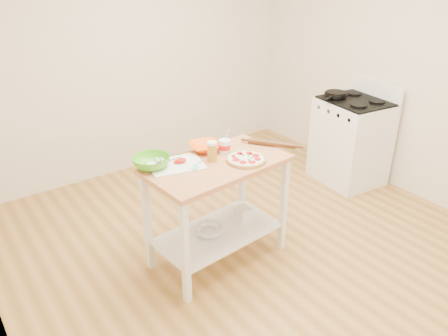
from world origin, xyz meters
TOP-DOWN VIEW (x-y plane):
  - room_shell at (0.00, 0.00)m, footprint 4.04×4.54m
  - prep_island at (-0.34, 0.20)m, footprint 1.15×0.68m
  - gas_stove at (1.69, 0.52)m, footprint 0.68×0.77m
  - skillet at (1.58, 0.71)m, footprint 0.38×0.25m
  - pizza at (-0.15, 0.10)m, footprint 0.31×0.31m
  - cutting_board at (-0.62, 0.35)m, footprint 0.46×0.39m
  - spatula at (-0.51, 0.22)m, footprint 0.14×0.10m
  - knife at (-0.71, 0.41)m, footprint 0.27×0.04m
  - orange_bowl at (-0.29, 0.45)m, footprint 0.31×0.31m
  - green_bowl at (-0.79, 0.42)m, footprint 0.38×0.38m
  - beer_pint at (-0.35, 0.25)m, footprint 0.08×0.08m
  - yogurt_tub at (-0.19, 0.31)m, footprint 0.09×0.09m
  - rolling_pin at (0.21, 0.19)m, footprint 0.27×0.35m
  - shelf_glass_bowl at (-0.42, 0.21)m, footprint 0.26×0.26m
  - shelf_bin at (-0.06, 0.23)m, footprint 0.13×0.13m

SIDE VIEW (x-z plane):
  - shelf_glass_bowl at x=-0.42m, z-range 0.26..0.33m
  - shelf_bin at x=-0.06m, z-range 0.26..0.38m
  - gas_stove at x=1.69m, z-range -0.08..1.03m
  - prep_island at x=-0.34m, z-range 0.20..1.10m
  - cutting_board at x=-0.62m, z-range 0.89..0.93m
  - spatula at x=-0.51m, z-range 0.91..0.92m
  - pizza at x=-0.15m, z-range 0.89..0.94m
  - knife at x=-0.71m, z-range 0.91..0.92m
  - rolling_pin at x=0.21m, z-range 0.90..0.95m
  - orange_bowl at x=-0.29m, z-range 0.90..0.96m
  - green_bowl at x=-0.79m, z-range 0.90..0.99m
  - yogurt_tub at x=-0.19m, z-range 0.86..1.06m
  - skillet at x=1.58m, z-range 0.96..0.99m
  - beer_pint at x=-0.35m, z-range 0.90..1.06m
  - room_shell at x=0.00m, z-range -0.02..2.72m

